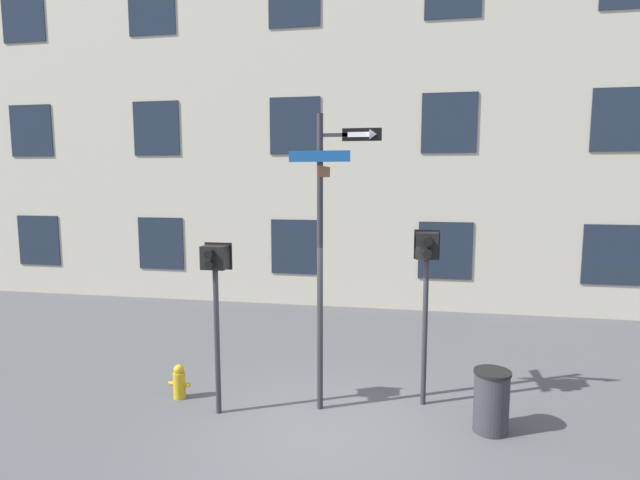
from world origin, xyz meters
name	(u,v)px	position (x,y,z in m)	size (l,w,h in m)	color
ground_plane	(325,434)	(0.00, 0.00, 0.00)	(60.00, 60.00, 0.00)	#515154
building_facade	(372,62)	(0.00, 7.13, 6.52)	(24.00, 0.63, 13.05)	beige
street_sign_pole	(325,239)	(-0.14, 0.75, 2.63)	(1.33, 0.94, 4.43)	#2D2D33
pedestrian_signal_left	(215,281)	(-1.68, 0.34, 2.03)	(0.42, 0.40, 2.57)	#2D2D33
pedestrian_signal_right	(426,269)	(1.35, 1.19, 2.15)	(0.39, 0.40, 2.73)	#2D2D33
fire_hydrant	(179,382)	(-2.50, 0.71, 0.27)	(0.35, 0.19, 0.56)	gold
trash_bin	(491,401)	(2.26, 0.51, 0.44)	(0.51, 0.51, 0.88)	#333338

